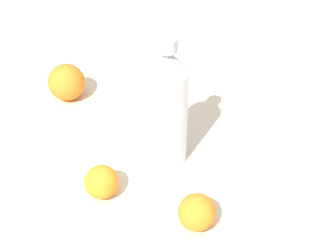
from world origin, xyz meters
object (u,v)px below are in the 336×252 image
Objects in this scene: orange_1 at (67,82)px; orange_2 at (102,182)px; orange_0 at (195,212)px; water_bottle at (168,108)px.

orange_2 is (0.29, 0.09, -0.01)m from orange_1.
orange_0 is at bearing 64.07° from orange_2.
orange_1 is (-0.20, -0.21, -0.08)m from water_bottle.
water_bottle is at bearing -167.60° from orange_0.
orange_0 is at bearing -146.10° from water_bottle.
orange_2 is at bearing 147.00° from water_bottle.
orange_0 reaches higher than orange_2.
water_bottle is at bearing 125.50° from orange_2.
orange_2 is (0.09, -0.12, -0.09)m from water_bottle.
orange_1 reaches higher than orange_2.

